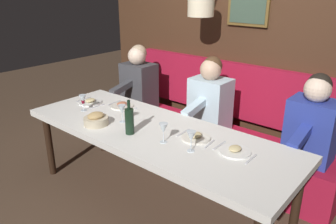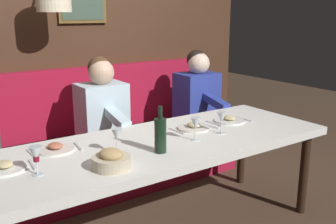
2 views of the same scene
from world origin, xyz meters
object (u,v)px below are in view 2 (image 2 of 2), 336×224
at_px(wine_glass_1, 36,155).
at_px(wine_glass_3, 221,118).
at_px(dining_table, 157,150).
at_px(diner_nearest, 197,92).
at_px(wine_glass_2, 195,124).
at_px(bread_bowl, 111,160).
at_px(wine_glass_0, 117,136).
at_px(diner_near, 102,106).
at_px(wine_bottle, 160,135).

xyz_separation_m(wine_glass_1, wine_glass_3, (-0.00, -1.33, 0.00)).
distance_m(dining_table, wine_glass_3, 0.53).
xyz_separation_m(diner_nearest, wine_glass_2, (-1.01, 0.82, 0.04)).
bearing_deg(bread_bowl, wine_glass_0, -35.39).
xyz_separation_m(wine_glass_3, bread_bowl, (-0.14, 0.95, -0.07)).
height_order(diner_near, wine_bottle, diner_near).
xyz_separation_m(wine_glass_0, wine_bottle, (-0.13, -0.24, -0.00)).
bearing_deg(bread_bowl, wine_glass_1, 69.49).
height_order(dining_table, bread_bowl, bread_bowl).
bearing_deg(diner_near, wine_bottle, 174.68).
xyz_separation_m(dining_table, wine_glass_1, (-0.11, 0.85, 0.18)).
relative_size(dining_table, wine_glass_0, 15.57).
distance_m(dining_table, diner_nearest, 1.38).
bearing_deg(dining_table, diner_nearest, -49.98).
distance_m(diner_near, bread_bowl, 1.23).
bearing_deg(diner_nearest, wine_glass_1, 117.58).
relative_size(wine_glass_1, wine_glass_3, 1.00).
bearing_deg(wine_glass_3, wine_bottle, 97.77).
xyz_separation_m(dining_table, diner_near, (0.88, -0.00, 0.14)).
distance_m(dining_table, wine_glass_2, 0.32).
bearing_deg(wine_glass_0, wine_bottle, -119.31).
height_order(diner_near, wine_glass_1, diner_near).
height_order(diner_nearest, wine_glass_1, diner_nearest).
relative_size(diner_nearest, wine_glass_0, 4.82).
distance_m(wine_glass_0, bread_bowl, 0.25).
bearing_deg(wine_bottle, diner_nearest, -47.00).
xyz_separation_m(diner_near, bread_bowl, (-1.13, 0.47, -0.03)).
height_order(dining_table, wine_glass_2, wine_glass_2).
xyz_separation_m(dining_table, diner_nearest, (0.88, -1.05, 0.14)).
xyz_separation_m(dining_table, wine_glass_2, (-0.13, -0.23, 0.18)).
distance_m(wine_glass_0, wine_glass_2, 0.57).
height_order(wine_glass_1, wine_bottle, wine_bottle).
bearing_deg(bread_bowl, dining_table, -62.06).
distance_m(diner_near, wine_bottle, 1.08).
relative_size(wine_glass_2, bread_bowl, 0.75).
bearing_deg(diner_near, wine_glass_0, 160.35).
bearing_deg(wine_glass_3, diner_near, 25.94).
bearing_deg(wine_bottle, bread_bowl, 99.29).
height_order(diner_near, wine_glass_3, diner_near).
bearing_deg(wine_glass_1, wine_glass_3, -90.01).
distance_m(wine_glass_2, wine_bottle, 0.33).
height_order(diner_near, bread_bowl, diner_near).
relative_size(diner_nearest, wine_glass_1, 4.82).
height_order(wine_glass_2, wine_glass_3, same).
height_order(diner_nearest, bread_bowl, diner_nearest).
bearing_deg(wine_glass_0, wine_glass_2, -97.49).
bearing_deg(wine_glass_0, diner_near, -19.65).
distance_m(diner_nearest, wine_glass_0, 1.67).
xyz_separation_m(wine_glass_2, bread_bowl, (-0.12, 0.70, -0.07)).
bearing_deg(diner_nearest, wine_glass_0, 124.15).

